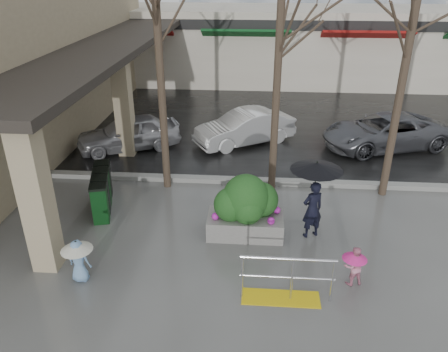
# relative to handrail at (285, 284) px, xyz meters

# --- Properties ---
(ground) EXTENTS (120.00, 120.00, 0.00)m
(ground) POSITION_rel_handrail_xyz_m (-1.36, 1.20, -0.38)
(ground) COLOR #51514F
(ground) RESTS_ON ground
(street_asphalt) EXTENTS (120.00, 36.00, 0.01)m
(street_asphalt) POSITION_rel_handrail_xyz_m (-1.36, 23.20, -0.37)
(street_asphalt) COLOR black
(street_asphalt) RESTS_ON ground
(curb) EXTENTS (120.00, 0.30, 0.15)m
(curb) POSITION_rel_handrail_xyz_m (-1.36, 5.20, -0.30)
(curb) COLOR gray
(curb) RESTS_ON ground
(canopy_slab) EXTENTS (2.80, 18.00, 0.25)m
(canopy_slab) POSITION_rel_handrail_xyz_m (-6.16, 9.20, 3.25)
(canopy_slab) COLOR #2D2823
(canopy_slab) RESTS_ON pillar_front
(pillar_front) EXTENTS (0.55, 0.55, 3.50)m
(pillar_front) POSITION_rel_handrail_xyz_m (-5.26, 0.70, 1.37)
(pillar_front) COLOR tan
(pillar_front) RESTS_ON ground
(pillar_back) EXTENTS (0.55, 0.55, 3.50)m
(pillar_back) POSITION_rel_handrail_xyz_m (-5.26, 7.20, 1.37)
(pillar_back) COLOR tan
(pillar_back) RESTS_ON ground
(storefront_row) EXTENTS (34.00, 6.74, 4.00)m
(storefront_row) POSITION_rel_handrail_xyz_m (0.64, 19.17, 1.64)
(storefront_row) COLOR beige
(storefront_row) RESTS_ON ground
(handrail) EXTENTS (1.90, 0.50, 1.03)m
(handrail) POSITION_rel_handrail_xyz_m (0.00, 0.00, 0.00)
(handrail) COLOR yellow
(handrail) RESTS_ON ground
(tree_west) EXTENTS (3.20, 3.20, 6.80)m
(tree_west) POSITION_rel_handrail_xyz_m (-3.36, 4.80, 4.71)
(tree_west) COLOR #382B21
(tree_west) RESTS_ON ground
(tree_midwest) EXTENTS (3.20, 3.20, 7.00)m
(tree_midwest) POSITION_rel_handrail_xyz_m (-0.16, 4.80, 4.86)
(tree_midwest) COLOR #382B21
(tree_midwest) RESTS_ON ground
(tree_mideast) EXTENTS (3.20, 3.20, 6.50)m
(tree_mideast) POSITION_rel_handrail_xyz_m (3.14, 4.80, 4.48)
(tree_mideast) COLOR #382B21
(tree_mideast) RESTS_ON ground
(woman) EXTENTS (1.25, 1.25, 2.06)m
(woman) POSITION_rel_handrail_xyz_m (0.77, 2.39, 0.94)
(woman) COLOR black
(woman) RESTS_ON ground
(child_pink) EXTENTS (0.52, 0.52, 0.91)m
(child_pink) POSITION_rel_handrail_xyz_m (1.47, 0.60, 0.15)
(child_pink) COLOR pink
(child_pink) RESTS_ON ground
(child_blue) EXTENTS (0.67, 0.67, 1.01)m
(child_blue) POSITION_rel_handrail_xyz_m (-4.35, 0.26, 0.25)
(child_blue) COLOR #729CCB
(child_blue) RESTS_ON ground
(planter) EXTENTS (1.89, 1.12, 1.65)m
(planter) POSITION_rel_handrail_xyz_m (-0.87, 2.34, 0.41)
(planter) COLOR gray
(planter) RESTS_ON ground
(news_boxes) EXTENTS (0.91, 1.96, 1.07)m
(news_boxes) POSITION_rel_handrail_xyz_m (-4.89, 3.36, 0.16)
(news_boxes) COLOR #0D3A14
(news_boxes) RESTS_ON ground
(car_a) EXTENTS (3.98, 2.93, 1.26)m
(car_a) POSITION_rel_handrail_xyz_m (-5.33, 7.68, 0.25)
(car_a) COLOR #A1A1A6
(car_a) RESTS_ON ground
(car_b) EXTENTS (3.95, 3.15, 1.26)m
(car_b) POSITION_rel_handrail_xyz_m (-1.12, 8.57, 0.25)
(car_b) COLOR white
(car_b) RESTS_ON ground
(car_c) EXTENTS (4.96, 3.37, 1.26)m
(car_c) POSITION_rel_handrail_xyz_m (4.03, 8.54, 0.25)
(car_c) COLOR #5A5B61
(car_c) RESTS_ON ground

